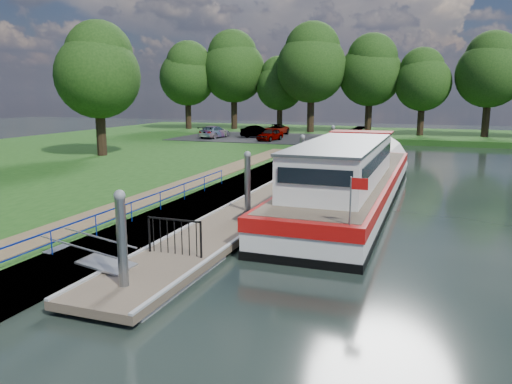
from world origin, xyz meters
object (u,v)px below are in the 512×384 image
(pontoon, at_px, (279,196))
(barge, at_px, (353,179))
(car_a, at_px, (270,134))
(car_d, at_px, (275,130))
(car_b, at_px, (258,132))
(car_c, at_px, (214,132))

(pontoon, height_order, barge, barge)
(barge, height_order, car_a, barge)
(barge, xyz_separation_m, car_d, (-12.81, 26.93, 0.33))
(car_b, xyz_separation_m, car_c, (-4.08, -1.80, 0.00))
(pontoon, xyz_separation_m, car_d, (-9.21, 27.82, 1.23))
(car_a, xyz_separation_m, car_b, (-2.26, 2.81, 0.02))
(car_b, bearing_deg, car_c, 92.91)
(car_b, bearing_deg, barge, -171.00)
(car_c, bearing_deg, pontoon, 127.22)
(car_a, height_order, car_c, car_c)
(car_a, bearing_deg, pontoon, -60.06)
(car_a, relative_size, car_c, 0.82)
(pontoon, relative_size, car_a, 8.78)
(barge, bearing_deg, pontoon, -166.08)
(car_a, height_order, car_b, car_b)
(barge, height_order, car_d, barge)
(car_d, bearing_deg, car_a, -70.28)
(car_c, relative_size, car_d, 1.00)
(pontoon, distance_m, car_c, 26.77)
(barge, bearing_deg, car_b, 119.85)
(car_b, distance_m, car_c, 4.46)
(car_b, relative_size, car_c, 0.87)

